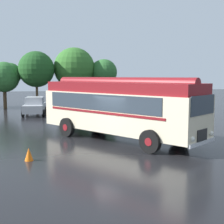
{
  "coord_description": "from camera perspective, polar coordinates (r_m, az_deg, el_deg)",
  "views": [
    {
      "loc": [
        -4.19,
        -15.79,
        3.55
      ],
      "look_at": [
        0.21,
        2.32,
        1.4
      ],
      "focal_mm": 50.0,
      "sensor_mm": 36.0,
      "label": 1
    }
  ],
  "objects": [
    {
      "name": "ground_plane",
      "position": [
        16.72,
        1.18,
        -5.68
      ],
      "size": [
        120.0,
        120.0,
        0.0
      ],
      "primitive_type": "plane",
      "color": "black"
    },
    {
      "name": "vintage_bus",
      "position": [
        17.26,
        1.2,
        1.07
      ],
      "size": [
        7.64,
        9.74,
        3.49
      ],
      "color": "beige",
      "rests_on": "ground"
    },
    {
      "name": "car_near_left",
      "position": [
        29.36,
        -13.93,
        1.11
      ],
      "size": [
        2.31,
        4.36,
        1.66
      ],
      "color": "#B7BABF",
      "rests_on": "ground"
    },
    {
      "name": "car_mid_left",
      "position": [
        28.8,
        -8.09,
        1.13
      ],
      "size": [
        2.17,
        4.3,
        1.66
      ],
      "color": "#4C5156",
      "rests_on": "ground"
    },
    {
      "name": "car_mid_right",
      "position": [
        29.77,
        -3.02,
        1.37
      ],
      "size": [
        2.4,
        4.4,
        1.66
      ],
      "color": "black",
      "rests_on": "ground"
    },
    {
      "name": "tree_left_of_centre",
      "position": [
        36.29,
        -18.84,
        6.2
      ],
      "size": [
        3.53,
        3.33,
        5.11
      ],
      "color": "#4C3823",
      "rests_on": "ground"
    },
    {
      "name": "tree_centre",
      "position": [
        35.58,
        -13.76,
        7.59
      ],
      "size": [
        3.97,
        3.97,
        6.28
      ],
      "color": "#4C3823",
      "rests_on": "ground"
    },
    {
      "name": "tree_right_of_centre",
      "position": [
        36.74,
        -6.65,
        7.95
      ],
      "size": [
        4.77,
        4.74,
        6.83
      ],
      "color": "#4C3823",
      "rests_on": "ground"
    },
    {
      "name": "tree_far_right",
      "position": [
        36.68,
        -1.63,
        7.35
      ],
      "size": [
        3.06,
        3.06,
        5.52
      ],
      "color": "#4C3823",
      "rests_on": "ground"
    },
    {
      "name": "traffic_cone",
      "position": [
        13.71,
        -14.96,
        -7.47
      ],
      "size": [
        0.36,
        0.36,
        0.55
      ],
      "primitive_type": "cone",
      "color": "orange",
      "rests_on": "ground"
    }
  ]
}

